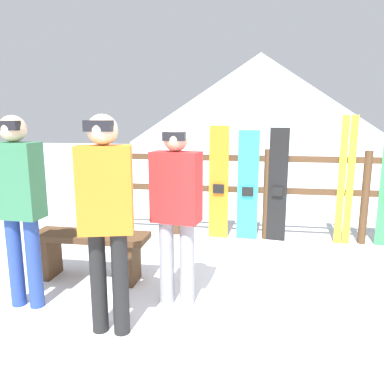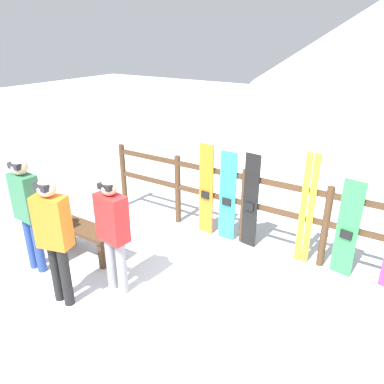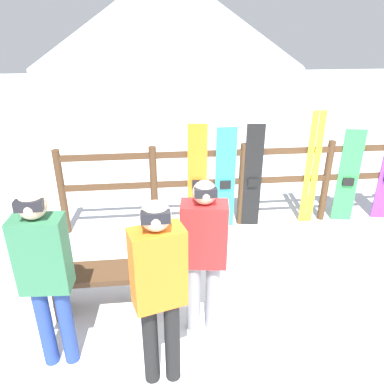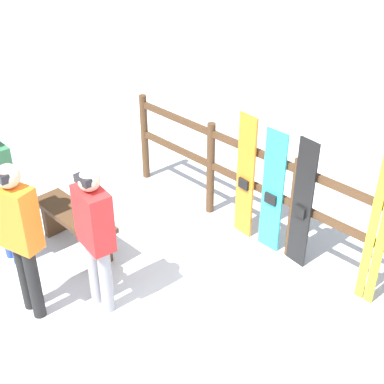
# 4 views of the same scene
# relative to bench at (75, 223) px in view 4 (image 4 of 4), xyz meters

# --- Properties ---
(ground_plane) EXTENTS (40.00, 40.00, 0.00)m
(ground_plane) POSITION_rel_bench_xyz_m (1.78, -0.34, -0.35)
(ground_plane) COLOR white
(fence) EXTENTS (5.08, 0.10, 1.22)m
(fence) POSITION_rel_bench_xyz_m (1.78, 1.64, 0.37)
(fence) COLOR #4C331E
(fence) RESTS_ON ground
(bench) EXTENTS (1.17, 0.36, 0.49)m
(bench) POSITION_rel_bench_xyz_m (0.00, 0.00, 0.00)
(bench) COLOR #4C331E
(bench) RESTS_ON ground
(person_orange) EXTENTS (0.43, 0.31, 1.65)m
(person_orange) POSITION_rel_bench_xyz_m (0.56, -0.88, 0.62)
(person_orange) COLOR black
(person_orange) RESTS_ON ground
(person_red) EXTENTS (0.43, 0.28, 1.56)m
(person_red) POSITION_rel_bench_xyz_m (0.96, -0.35, 0.55)
(person_red) COLOR gray
(person_red) RESTS_ON ground
(person_plaid_green) EXTENTS (0.40, 0.23, 1.65)m
(person_plaid_green) POSITION_rel_bench_xyz_m (-0.32, -0.62, 0.62)
(person_plaid_green) COLOR navy
(person_plaid_green) RESTS_ON ground
(snowboard_orange) EXTENTS (0.27, 0.08, 1.53)m
(snowboard_orange) POSITION_rel_bench_xyz_m (1.14, 1.59, 0.41)
(snowboard_orange) COLOR orange
(snowboard_orange) RESTS_ON ground
(snowboard_cyan) EXTENTS (0.28, 0.06, 1.47)m
(snowboard_cyan) POSITION_rel_bench_xyz_m (1.53, 1.59, 0.38)
(snowboard_cyan) COLOR #2DBFCC
(snowboard_cyan) RESTS_ON ground
(snowboard_black_stripe) EXTENTS (0.25, 0.08, 1.51)m
(snowboard_black_stripe) POSITION_rel_bench_xyz_m (1.92, 1.59, 0.40)
(snowboard_black_stripe) COLOR black
(snowboard_black_stripe) RESTS_ON ground
(ski_pair_yellow) EXTENTS (0.20, 0.02, 1.66)m
(ski_pair_yellow) POSITION_rel_bench_xyz_m (2.76, 1.59, 0.48)
(ski_pair_yellow) COLOR yellow
(ski_pair_yellow) RESTS_ON ground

